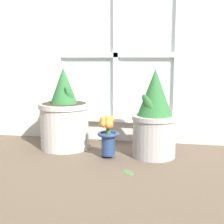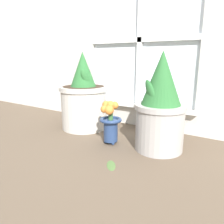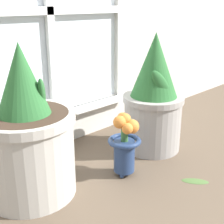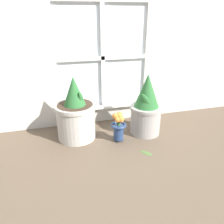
% 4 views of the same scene
% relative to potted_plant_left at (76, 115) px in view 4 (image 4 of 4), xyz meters
% --- Properties ---
extents(ground_plane, '(10.00, 10.00, 0.00)m').
position_rel_potted_plant_left_xyz_m(ground_plane, '(0.32, -0.37, -0.23)').
color(ground_plane, brown).
extents(potted_plant_left, '(0.36, 0.36, 0.57)m').
position_rel_potted_plant_left_xyz_m(potted_plant_left, '(0.00, 0.00, 0.00)').
color(potted_plant_left, '#B7B2A8').
rests_on(potted_plant_left, ground_plane).
extents(potted_plant_right, '(0.29, 0.29, 0.57)m').
position_rel_potted_plant_left_xyz_m(potted_plant_right, '(0.64, -0.08, 0.03)').
color(potted_plant_right, '#9E9993').
rests_on(potted_plant_right, ground_plane).
extents(flower_vase, '(0.14, 0.14, 0.28)m').
position_rel_potted_plant_left_xyz_m(flower_vase, '(0.35, -0.16, -0.08)').
color(flower_vase, navy).
rests_on(flower_vase, ground_plane).
extents(fallen_leaf, '(0.10, 0.11, 0.01)m').
position_rel_potted_plant_left_xyz_m(fallen_leaf, '(0.51, -0.41, -0.22)').
color(fallen_leaf, '#476633').
rests_on(fallen_leaf, ground_plane).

